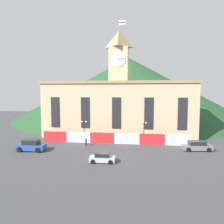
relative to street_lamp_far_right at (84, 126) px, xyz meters
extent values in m
plane|color=#424247|center=(6.67, -11.32, -3.35)|extent=(160.00, 160.00, 0.00)
cube|color=#C6B289|center=(6.67, 8.09, 2.97)|extent=(35.65, 10.26, 12.64)
cube|color=#998456|center=(6.67, 8.09, 9.59)|extent=(36.25, 10.86, 0.60)
cube|color=#C6B289|center=(6.67, 8.09, 13.93)|extent=(4.50, 4.50, 8.07)
pyramid|color=#998456|center=(6.67, 8.09, 19.99)|extent=(4.95, 4.95, 4.05)
cylinder|color=silver|center=(6.67, 5.78, 14.90)|extent=(3.42, 0.12, 3.42)
cube|color=black|center=(7.36, 5.71, 14.99)|extent=(1.40, 0.06, 0.29)
cylinder|color=#B2B2B7|center=(6.67, 8.09, 23.21)|extent=(0.10, 0.10, 2.40)
cube|color=white|center=(7.47, 8.09, 23.86)|extent=(1.60, 0.06, 1.00)
cube|color=red|center=(7.47, 8.05, 23.86)|extent=(1.60, 0.04, 0.28)
cube|color=#232328|center=(-7.59, 2.88, 2.72)|extent=(1.96, 0.16, 6.95)
cube|color=#232328|center=(-0.46, 2.88, 2.72)|extent=(1.96, 0.16, 6.95)
cube|color=#232328|center=(6.67, 2.88, 2.72)|extent=(1.96, 0.16, 6.95)
cube|color=#232328|center=(13.80, 2.88, 2.72)|extent=(1.96, 0.16, 6.95)
cube|color=#232328|center=(20.93, 2.88, 2.72)|extent=(1.96, 0.16, 6.95)
cube|color=red|center=(-6.25, -0.77, -2.24)|extent=(5.17, 0.12, 2.22)
cube|color=white|center=(-1.08, -0.77, -2.24)|extent=(5.17, 0.12, 2.22)
cube|color=red|center=(4.08, -0.77, -2.24)|extent=(5.17, 0.12, 2.22)
cube|color=white|center=(9.25, -0.77, -2.24)|extent=(5.17, 0.12, 2.22)
cube|color=red|center=(14.42, -0.77, -2.24)|extent=(5.17, 0.12, 2.22)
cube|color=white|center=(19.58, -0.77, -2.24)|extent=(5.17, 0.12, 2.22)
cone|color=#234C28|center=(6.67, 46.48, 9.07)|extent=(91.12, 91.12, 24.85)
cylinder|color=black|center=(0.00, 0.00, -1.18)|extent=(0.14, 0.14, 4.34)
cube|color=black|center=(0.00, 0.00, 0.84)|extent=(0.90, 0.08, 0.08)
sphere|color=white|center=(-0.45, 0.00, 1.02)|extent=(0.36, 0.36, 0.36)
sphere|color=white|center=(0.45, 0.00, 1.02)|extent=(0.36, 0.36, 0.36)
cylinder|color=black|center=(12.74, 0.00, -1.19)|extent=(0.14, 0.14, 4.31)
cube|color=black|center=(12.74, 0.00, 0.81)|extent=(0.90, 0.08, 0.08)
sphere|color=white|center=(12.29, 0.00, 0.99)|extent=(0.36, 0.36, 0.36)
sphere|color=white|center=(13.19, 0.00, 0.99)|extent=(0.36, 0.36, 0.36)
cube|color=slate|center=(22.37, -4.15, -2.74)|extent=(5.46, 2.47, 0.87)
cube|color=#1E2328|center=(22.37, -4.15, -1.95)|extent=(3.07, 2.10, 0.71)
cylinder|color=black|center=(20.67, -5.31, -2.97)|extent=(0.80, 0.43, 0.77)
cylinder|color=black|center=(20.49, -3.32, -2.97)|extent=(0.80, 0.43, 0.77)
cylinder|color=black|center=(24.26, -4.98, -2.97)|extent=(0.80, 0.43, 0.77)
cylinder|color=black|center=(24.08, -2.99, -2.97)|extent=(0.80, 0.43, 0.77)
cube|color=#284C99|center=(-7.65, -8.53, -2.62)|extent=(5.12, 2.06, 1.04)
cube|color=#1E2328|center=(-7.65, -8.53, -1.68)|extent=(2.83, 1.87, 0.85)
cylinder|color=black|center=(-5.93, -7.51, -2.89)|extent=(0.93, 0.37, 0.92)
cylinder|color=black|center=(-5.90, -9.51, -2.89)|extent=(0.93, 0.37, 0.92)
cylinder|color=black|center=(-9.40, -7.55, -2.89)|extent=(0.93, 0.37, 0.92)
cylinder|color=black|center=(-9.37, -9.55, -2.89)|extent=(0.93, 0.37, 0.92)
cube|color=#B7B7BC|center=(6.34, -13.17, -2.83)|extent=(3.95, 1.82, 0.74)
cube|color=#1E2328|center=(6.34, -13.17, -2.15)|extent=(2.19, 1.63, 0.61)
cylinder|color=black|center=(7.64, -12.28, -3.02)|extent=(0.67, 0.33, 0.66)
cylinder|color=black|center=(7.69, -13.98, -3.02)|extent=(0.67, 0.33, 0.66)
cylinder|color=black|center=(4.98, -12.36, -3.02)|extent=(0.67, 0.33, 0.66)
cylinder|color=black|center=(5.04, -14.06, -3.02)|extent=(0.67, 0.33, 0.66)
cylinder|color=#282D3D|center=(1.18, -3.38, -2.96)|extent=(0.18, 0.18, 0.78)
cylinder|color=#282D3D|center=(1.38, -3.49, -2.96)|extent=(0.18, 0.18, 0.78)
cylinder|color=#282D3D|center=(1.28, -3.43, -2.26)|extent=(0.48, 0.48, 0.62)
sphere|color=#936B4C|center=(1.28, -3.43, -1.83)|extent=(0.26, 0.26, 0.26)
camera|label=1|loc=(12.11, -45.23, 7.34)|focal=35.00mm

